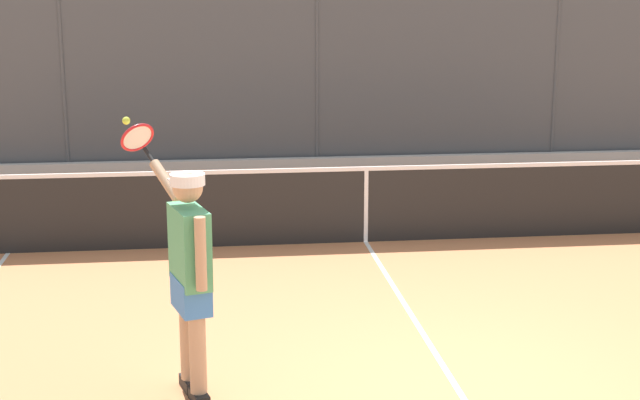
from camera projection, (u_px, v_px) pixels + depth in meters
The scene contains 4 objects.
ground_plane at pixel (458, 389), 7.38m from camera, with size 60.00×60.00×0.00m, color #C67A4C.
fence_backdrop at pixel (313, 64), 16.96m from camera, with size 20.52×1.37×3.53m.
tennis_net at pixel (366, 203), 11.55m from camera, with size 11.26×0.09×1.07m.
tennis_player at pixel (189, 265), 7.05m from camera, with size 0.76×1.34×2.08m.
Camera 1 is at (1.90, 6.67, 3.13)m, focal length 52.11 mm.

